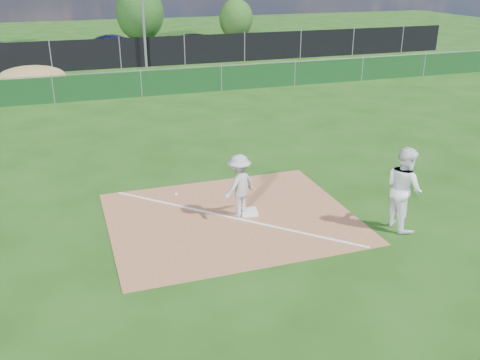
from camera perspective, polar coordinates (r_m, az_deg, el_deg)
The scene contains 14 objects.
ground at distance 21.65m, azimuth -8.31°, elevation 5.94°, with size 90.00×90.00×0.00m, color #19450E.
infield_dirt at distance 13.44m, azimuth -0.98°, elevation -4.04°, with size 6.00×5.00×0.02m, color #9A613D.
foul_line at distance 13.43m, azimuth -0.98°, elevation -3.98°, with size 0.08×7.00×0.01m, color white.
green_fence at distance 26.31m, azimuth -10.49°, elevation 10.01°, with size 44.00×0.05×1.20m, color black.
dirt_mound at distance 29.52m, azimuth -21.34°, elevation 10.15°, with size 3.38×2.60×1.17m, color olive.
black_fence at distance 34.07m, azimuth -12.67°, elevation 13.05°, with size 46.00×0.04×1.80m, color black.
parking_lot at distance 39.13m, azimuth -13.46°, elevation 12.76°, with size 46.00×9.00×0.01m, color black.
first_base at distance 13.62m, azimuth 0.98°, elevation -3.42°, with size 0.41×0.41×0.09m, color white.
play_at_first at distance 13.23m, azimuth -0.11°, elevation -0.61°, with size 2.22×1.03×1.60m.
runner at distance 13.18m, azimuth 17.09°, elevation -0.83°, with size 0.98×0.77×2.02m, color white.
car_mid at distance 38.28m, azimuth -12.74°, elevation 13.74°, with size 1.55×4.44×1.46m, color black.
car_right at distance 40.36m, azimuth -4.56°, elevation 14.44°, with size 1.75×4.30×1.25m, color black.
tree_mid at distance 45.29m, azimuth -10.64°, elevation 17.11°, with size 3.78×3.78×4.48m.
tree_right at distance 46.30m, azimuth -0.43°, elevation 16.81°, with size 2.80×2.80×3.32m.
Camera 1 is at (-3.65, -10.50, 5.91)m, focal length 40.00 mm.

